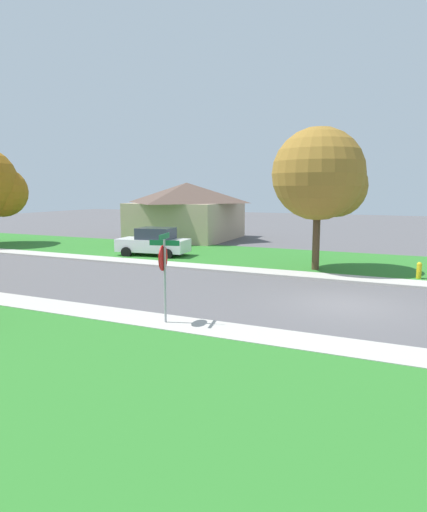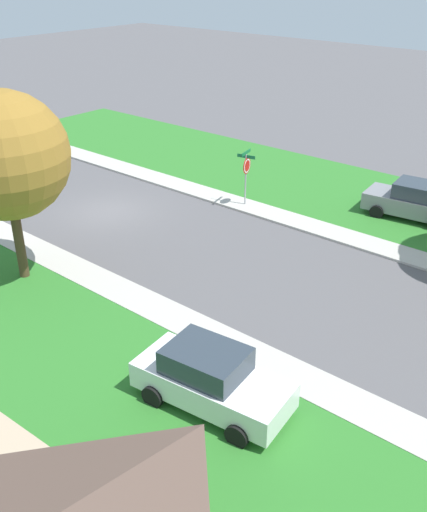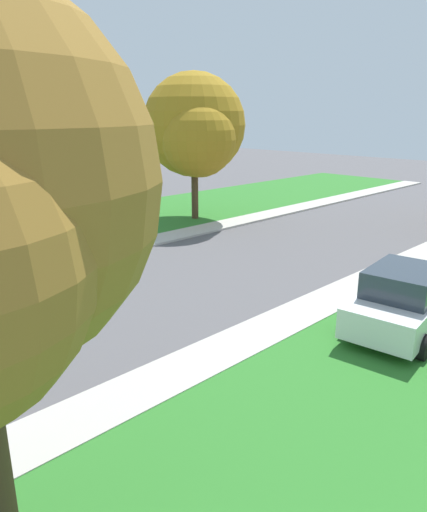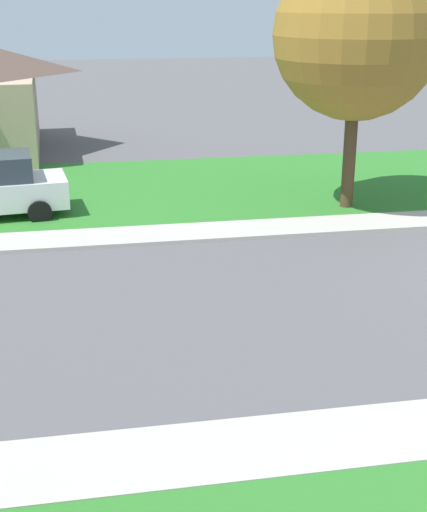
# 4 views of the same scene
# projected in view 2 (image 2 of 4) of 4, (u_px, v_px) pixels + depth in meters

# --- Properties ---
(ground_plane) EXTENTS (120.00, 120.00, 0.00)m
(ground_plane) POSITION_uv_depth(u_px,v_px,m) (109.00, 212.00, 27.98)
(ground_plane) COLOR #565456
(sidewalk_east) EXTENTS (1.40, 56.00, 0.10)m
(sidewalk_east) POSITION_uv_depth(u_px,v_px,m) (251.00, 355.00, 17.93)
(sidewalk_east) COLOR #B7B2A8
(sidewalk_east) RESTS_ON ground
(lawn_east) EXTENTS (8.00, 56.00, 0.08)m
(lawn_east) POSITION_uv_depth(u_px,v_px,m) (140.00, 443.00, 14.73)
(lawn_east) COLOR #2D7528
(lawn_east) RESTS_ON ground
(sidewalk_west) EXTENTS (1.40, 56.00, 0.10)m
(sidewalk_west) POSITION_uv_depth(u_px,v_px,m) (386.00, 249.00, 24.33)
(sidewalk_west) COLOR #B7B2A8
(sidewalk_west) RESTS_ON ground
(stop_sign_far_corner) EXTENTS (0.90, 0.90, 2.77)m
(stop_sign_far_corner) POSITION_uv_depth(u_px,v_px,m) (246.00, 169.00, 27.74)
(stop_sign_far_corner) COLOR #9E9EA3
(stop_sign_far_corner) RESTS_ON ground
(car_grey_far_down_street) EXTENTS (2.39, 4.47, 1.76)m
(car_grey_far_down_street) POSITION_uv_depth(u_px,v_px,m) (414.00, 201.00, 26.85)
(car_grey_far_down_street) COLOR gray
(car_grey_far_down_street) RESTS_ON ground
(car_white_across_road) EXTENTS (2.42, 4.48, 1.76)m
(car_white_across_road) POSITION_uv_depth(u_px,v_px,m) (211.00, 379.00, 15.66)
(car_white_across_road) COLOR white
(car_white_across_road) RESTS_ON ground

